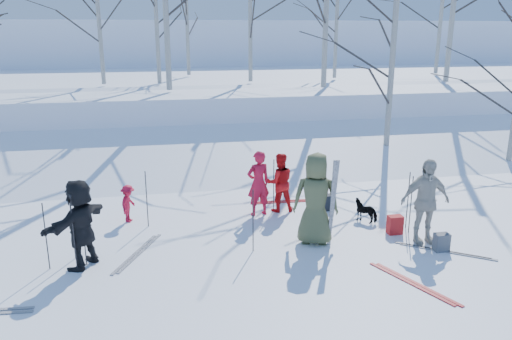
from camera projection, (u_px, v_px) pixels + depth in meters
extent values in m
plane|color=white|center=(270.00, 249.00, 10.45)|extent=(120.00, 120.00, 0.00)
cube|color=white|center=(225.00, 160.00, 17.02)|extent=(70.00, 9.49, 4.12)
cube|color=white|center=(199.00, 97.00, 26.23)|extent=(70.00, 18.00, 2.20)
cube|color=white|center=(180.00, 57.00, 45.79)|extent=(90.00, 30.00, 6.00)
imported|color=#4A5030|center=(316.00, 199.00, 10.48)|extent=(1.13, 0.92, 1.99)
imported|color=red|center=(258.00, 183.00, 12.16)|extent=(0.66, 0.51, 1.62)
imported|color=red|center=(279.00, 182.00, 12.45)|extent=(0.74, 0.58, 1.49)
imported|color=red|center=(128.00, 203.00, 11.82)|extent=(0.51, 0.66, 0.91)
imported|color=beige|center=(425.00, 201.00, 10.54)|extent=(1.09, 0.47, 1.85)
imported|color=black|center=(80.00, 224.00, 9.46)|extent=(1.30, 1.65, 1.75)
imported|color=black|center=(366.00, 211.00, 11.90)|extent=(0.64, 0.65, 0.53)
cube|color=silver|center=(332.00, 203.00, 10.34)|extent=(0.08, 0.16, 1.90)
cube|color=silver|center=(333.00, 203.00, 10.37)|extent=(0.13, 0.23, 1.89)
cylinder|color=black|center=(408.00, 200.00, 11.39)|extent=(0.02, 0.02, 1.34)
cylinder|color=black|center=(411.00, 205.00, 11.07)|extent=(0.02, 0.02, 1.34)
cylinder|color=black|center=(280.00, 180.00, 12.94)|extent=(0.02, 0.02, 1.34)
cylinder|color=black|center=(74.00, 239.00, 9.27)|extent=(0.02, 0.02, 1.34)
cylinder|color=black|center=(46.00, 237.00, 9.38)|extent=(0.02, 0.02, 1.34)
cylinder|color=black|center=(253.00, 221.00, 10.16)|extent=(0.02, 0.02, 1.34)
cylinder|color=black|center=(84.00, 233.00, 9.56)|extent=(0.02, 0.02, 1.34)
cylinder|color=black|center=(147.00, 199.00, 11.45)|extent=(0.02, 0.02, 1.34)
cylinder|color=black|center=(274.00, 185.00, 12.47)|extent=(0.02, 0.02, 1.34)
cylinder|color=black|center=(72.00, 227.00, 9.83)|extent=(0.02, 0.02, 1.34)
cube|color=#B41B1C|center=(395.00, 225.00, 11.17)|extent=(0.32, 0.22, 0.42)
cube|color=#4E5155|center=(441.00, 242.00, 10.30)|extent=(0.30, 0.20, 0.38)
cube|color=black|center=(327.00, 202.00, 12.64)|extent=(0.34, 0.24, 0.40)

